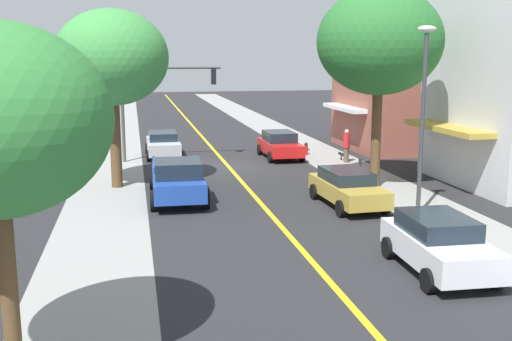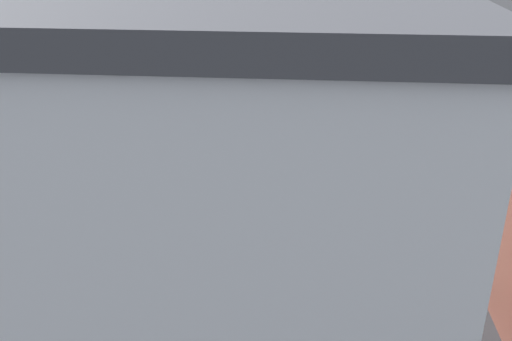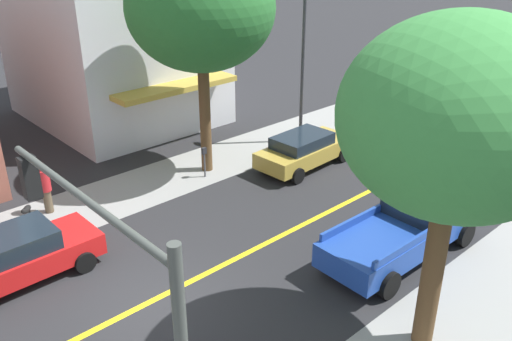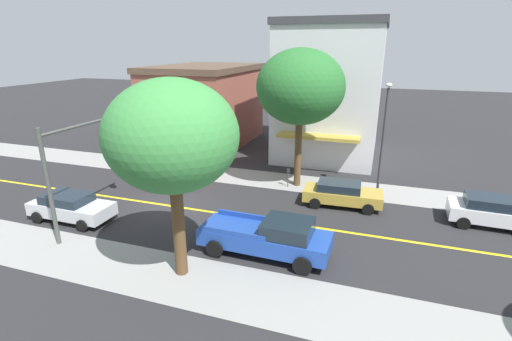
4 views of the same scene
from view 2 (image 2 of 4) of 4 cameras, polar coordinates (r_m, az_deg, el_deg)
The scene contains 18 objects.
ground_plane at distance 28.58m, azimuth 16.10°, elevation -1.79°, with size 140.00×140.00×0.00m, color #262628.
sidewalk_left at distance 23.28m, azimuth 18.67°, elevation -8.38°, with size 3.27×126.00×0.01m, color gray.
sidewalk_right at distance 34.18m, azimuth 14.37°, elevation 2.71°, with size 3.27×126.00×0.01m, color gray.
road_centerline_stripe at distance 28.58m, azimuth 16.11°, elevation -1.79°, with size 0.20×126.00×0.00m, color yellow.
pale_office_building at distance 12.94m, azimuth -2.25°, elevation -6.38°, with size 11.11×8.08×10.85m.
street_tree_left_near at distance 36.69m, azimuth -19.88°, elevation 11.31°, with size 4.02×4.02×6.52m.
street_tree_right_corner at distance 20.32m, azimuth 2.91°, elevation 8.31°, with size 5.53×5.53×8.87m.
street_tree_left_far at distance 31.75m, azimuth 7.99°, elevation 12.54°, with size 4.98×4.98×7.95m.
parking_meter at distance 22.95m, azimuth 3.93°, elevation -5.10°, with size 0.12×0.18×1.27m.
traffic_light_mast at distance 31.23m, azimuth 20.53°, elevation 7.40°, with size 5.64×0.32×5.61m.
street_lamp at distance 22.19m, azimuth -10.68°, elevation 3.21°, with size 0.70×0.36×6.96m.
red_sedan_left_curb at distance 25.82m, azimuth 22.22°, elevation -3.58°, with size 2.08×4.34×1.54m.
white_sedan_left_curb at distance 27.36m, azimuth -20.45°, elevation -1.69°, with size 2.20×4.17×1.57m.
gold_sedan_left_curb at distance 25.03m, azimuth -4.50°, elevation -2.70°, with size 2.15×4.56×1.44m.
silver_sedan_right_curb at distance 32.19m, azimuth 22.17°, elevation 1.79°, with size 2.05×4.49×1.47m.
blue_pickup_truck at distance 30.69m, azimuth 2.03°, elevation 2.82°, with size 2.38×5.90×1.78m.
pedestrian_red_shirt at distance 22.35m, azimuth 19.10°, elevation -6.95°, with size 0.39×0.39×1.87m.
small_dog at distance 22.80m, azimuth 20.77°, elevation -8.54°, with size 0.57×0.52×0.47m.
Camera 2 is at (-25.32, 5.69, 11.98)m, focal length 40.55 mm.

